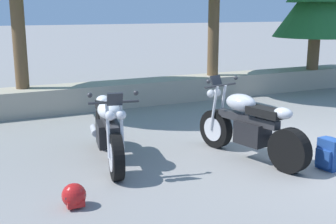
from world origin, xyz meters
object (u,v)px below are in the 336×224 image
Objects in this scene: rider_helmet at (74,196)px; rider_backpack at (329,153)px; motorcycle_silver_centre at (249,127)px; motorcycle_white_near_left at (109,130)px.

rider_backpack is at bearing -5.24° from rider_helmet.
motorcycle_silver_centre reaches higher than rider_helmet.
motorcycle_white_near_left reaches higher than rider_backpack.
motorcycle_silver_centre is 2.86m from rider_helmet.
motorcycle_white_near_left is 2.08m from motorcycle_silver_centre.
motorcycle_silver_centre reaches higher than rider_backpack.
rider_helmet is at bearing 174.76° from rider_backpack.
rider_helmet is at bearing -123.19° from motorcycle_white_near_left.
motorcycle_white_near_left is 3.14m from rider_backpack.
rider_backpack is 3.54m from rider_helmet.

